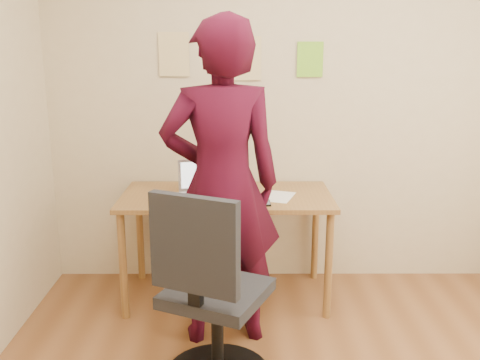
{
  "coord_description": "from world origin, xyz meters",
  "views": [
    {
      "loc": [
        -0.39,
        -2.06,
        1.72
      ],
      "look_at": [
        -0.38,
        0.95,
        0.95
      ],
      "focal_mm": 40.0,
      "sensor_mm": 36.0,
      "label": 1
    }
  ],
  "objects_px": {
    "laptop": "(202,188)",
    "phone": "(265,203)",
    "person": "(221,185)",
    "office_chair": "(211,305)",
    "desk": "(227,207)"
  },
  "relations": [
    {
      "from": "laptop",
      "to": "phone",
      "type": "bearing_deg",
      "value": -35.2
    },
    {
      "from": "laptop",
      "to": "phone",
      "type": "xyz_separation_m",
      "value": [
        0.41,
        -0.2,
        -0.04
      ]
    },
    {
      "from": "phone",
      "to": "person",
      "type": "bearing_deg",
      "value": -133.57
    },
    {
      "from": "office_chair",
      "to": "person",
      "type": "bearing_deg",
      "value": 109.87
    },
    {
      "from": "phone",
      "to": "office_chair",
      "type": "xyz_separation_m",
      "value": [
        -0.31,
        -0.8,
        -0.29
      ]
    },
    {
      "from": "phone",
      "to": "laptop",
      "type": "bearing_deg",
      "value": 151.02
    },
    {
      "from": "laptop",
      "to": "office_chair",
      "type": "xyz_separation_m",
      "value": [
        0.1,
        -1.0,
        -0.34
      ]
    },
    {
      "from": "desk",
      "to": "person",
      "type": "height_order",
      "value": "person"
    },
    {
      "from": "phone",
      "to": "person",
      "type": "distance_m",
      "value": 0.45
    },
    {
      "from": "phone",
      "to": "person",
      "type": "xyz_separation_m",
      "value": [
        -0.26,
        -0.3,
        0.19
      ]
    },
    {
      "from": "laptop",
      "to": "person",
      "type": "distance_m",
      "value": 0.55
    },
    {
      "from": "person",
      "to": "office_chair",
      "type": "bearing_deg",
      "value": 76.88
    },
    {
      "from": "office_chair",
      "to": "laptop",
      "type": "bearing_deg",
      "value": 120.63
    },
    {
      "from": "laptop",
      "to": "person",
      "type": "xyz_separation_m",
      "value": [
        0.15,
        -0.51,
        0.15
      ]
    },
    {
      "from": "desk",
      "to": "phone",
      "type": "relative_size",
      "value": 10.7
    }
  ]
}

